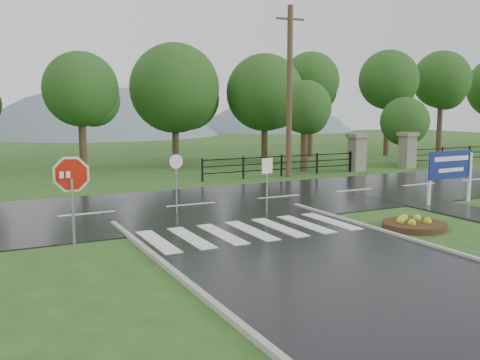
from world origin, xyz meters
TOP-DOWN VIEW (x-y plane):
  - ground at (0.00, 0.00)m, footprint 120.00×120.00m
  - main_road at (0.00, 10.00)m, footprint 90.00×8.00m
  - walkway at (8.50, 4.00)m, footprint 2.20×11.00m
  - crosswalk at (0.00, 5.00)m, footprint 6.50×2.80m
  - pillar_west at (13.00, 16.00)m, footprint 1.00×1.00m
  - pillar_east at (17.00, 16.00)m, footprint 1.00×1.00m
  - fence_west at (7.75, 16.00)m, footprint 9.58×0.08m
  - hills at (3.49, 65.00)m, footprint 102.00×48.00m
  - treeline at (1.00, 24.00)m, footprint 83.20×5.20m
  - stop_sign at (-5.37, 4.48)m, footprint 1.19×0.38m
  - estate_billboard at (9.34, 5.75)m, footprint 2.42×0.14m
  - flower_bed at (4.87, 3.11)m, footprint 1.99×1.99m
  - reg_sign_small at (1.81, 7.21)m, footprint 0.45×0.07m
  - reg_sign_round at (-1.11, 8.60)m, footprint 0.50×0.07m
  - utility_pole_east at (7.89, 15.50)m, footprint 1.62×0.30m
  - entrance_tree_left at (10.24, 17.50)m, footprint 3.16×3.16m
  - entrance_tree_right at (18.12, 17.50)m, footprint 3.20×3.20m

SIDE VIEW (x-z plane):
  - hills at x=3.49m, z-range -39.54..8.46m
  - ground at x=0.00m, z-range 0.00..0.00m
  - main_road at x=0.00m, z-range -0.02..0.02m
  - walkway at x=8.50m, z-range -0.02..0.02m
  - treeline at x=1.00m, z-range -5.00..5.00m
  - crosswalk at x=0.00m, z-range 0.05..0.07m
  - flower_bed at x=4.87m, z-range -0.05..0.35m
  - fence_west at x=7.75m, z-range 0.12..1.32m
  - pillar_west at x=13.00m, z-range 0.06..2.30m
  - pillar_east at x=17.00m, z-range 0.06..2.30m
  - reg_sign_round at x=-1.11m, z-range 0.29..2.46m
  - reg_sign_small at x=1.81m, z-range 0.43..2.46m
  - estate_billboard at x=9.34m, z-range 0.40..2.51m
  - stop_sign at x=-5.37m, z-range 0.54..3.34m
  - entrance_tree_right at x=18.12m, z-range 0.61..5.07m
  - entrance_tree_left at x=10.24m, z-range 1.07..6.46m
  - utility_pole_east at x=7.89m, z-range 0.07..9.20m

